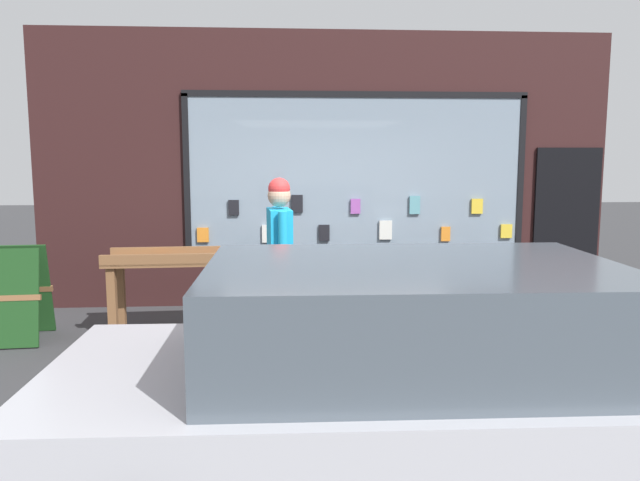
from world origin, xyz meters
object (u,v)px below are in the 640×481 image
at_px(sandwich_board_sign, 18,293).
at_px(person_browsing, 280,249).
at_px(display_table_left, 215,267).
at_px(display_table_right, 452,268).
at_px(parked_car, 412,381).
at_px(small_dog, 312,330).

bearing_deg(sandwich_board_sign, person_browsing, -14.56).
height_order(display_table_left, sandwich_board_sign, sandwich_board_sign).
relative_size(display_table_left, display_table_right, 1.00).
xyz_separation_m(display_table_right, parked_car, (-1.24, -3.57, 0.02)).
xyz_separation_m(display_table_left, small_dog, (1.03, -0.91, -0.48)).
xyz_separation_m(display_table_right, sandwich_board_sign, (-4.79, -0.11, -0.20)).
xyz_separation_m(display_table_left, display_table_right, (2.69, -0.00, -0.04)).
distance_m(display_table_right, small_dog, 1.94).
height_order(display_table_left, display_table_right, display_table_left).
height_order(display_table_left, small_dog, display_table_left).
xyz_separation_m(small_dog, parked_car, (0.42, -2.65, 0.46)).
distance_m(person_browsing, parked_car, 3.06).
bearing_deg(sandwich_board_sign, parked_car, -48.66).
height_order(display_table_right, parked_car, parked_car).
bearing_deg(parked_car, display_table_left, 113.02).
xyz_separation_m(display_table_right, person_browsing, (-1.97, -0.61, 0.33)).
bearing_deg(parked_car, person_browsing, 104.81).
distance_m(small_dog, parked_car, 2.72).
bearing_deg(display_table_left, small_dog, -41.61).
distance_m(display_table_left, display_table_right, 2.69).
bearing_deg(display_table_left, display_table_right, -0.02).
bearing_deg(small_dog, person_browsing, 12.33).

